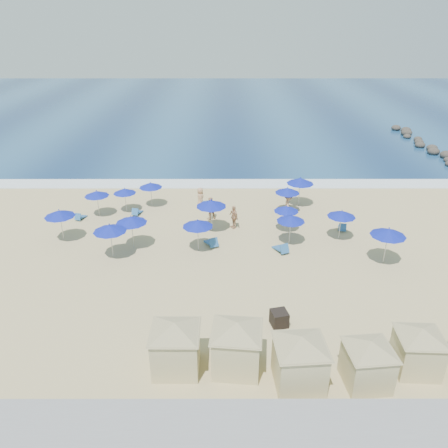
{
  "coord_description": "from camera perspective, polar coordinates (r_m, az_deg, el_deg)",
  "views": [
    {
      "loc": [
        -0.98,
        -24.49,
        14.79
      ],
      "look_at": [
        -0.96,
        3.0,
        1.66
      ],
      "focal_mm": 35.0,
      "sensor_mm": 36.0,
      "label": 1
    }
  ],
  "objects": [
    {
      "name": "beach_chair_2",
      "position": [
        37.19,
        -2.55,
        2.51
      ],
      "size": [
        0.99,
        1.51,
        0.77
      ],
      "color": "#295E98",
      "rests_on": "ground"
    },
    {
      "name": "beachgoer_0",
      "position": [
        34.87,
        -1.84,
        2.07
      ],
      "size": [
        1.1,
        1.0,
        1.84
      ],
      "primitive_type": "imported",
      "rotation": [
        0.0,
        0.0,
        3.57
      ],
      "color": "tan",
      "rests_on": "ground"
    },
    {
      "name": "cabana_2",
      "position": [
        19.88,
        9.93,
        -16.39
      ],
      "size": [
        4.53,
        4.53,
        2.85
      ],
      "color": "beige",
      "rests_on": "ground"
    },
    {
      "name": "umbrella_10",
      "position": [
        32.32,
        15.11,
        1.29
      ],
      "size": [
        2.04,
        2.04,
        2.32
      ],
      "color": "#A5A8AD",
      "rests_on": "ground"
    },
    {
      "name": "umbrella_3",
      "position": [
        29.63,
        -14.7,
        -0.51
      ],
      "size": [
        2.23,
        2.23,
        2.54
      ],
      "color": "#A5A8AD",
      "rests_on": "ground"
    },
    {
      "name": "beachgoer_2",
      "position": [
        36.04,
        8.37,
        2.51
      ],
      "size": [
        0.69,
        1.15,
        1.73
      ],
      "primitive_type": "imported",
      "rotation": [
        0.0,
        0.0,
        1.61
      ],
      "color": "tan",
      "rests_on": "ground"
    },
    {
      "name": "rock_jetty",
      "position": [
        57.21,
        26.15,
        8.31
      ],
      "size": [
        2.56,
        26.66,
        0.96
      ],
      "color": "#2B2724",
      "rests_on": "ground"
    },
    {
      "name": "umbrella_5",
      "position": [
        32.39,
        -1.68,
        2.72
      ],
      "size": [
        2.27,
        2.27,
        2.58
      ],
      "color": "#A5A8AD",
      "rests_on": "ground"
    },
    {
      "name": "ocean",
      "position": [
        80.86,
        0.67,
        15.0
      ],
      "size": [
        160.0,
        80.0,
        0.06
      ],
      "primitive_type": "cube",
      "color": "navy",
      "rests_on": "ground"
    },
    {
      "name": "umbrella_9",
      "position": [
        37.44,
        9.94,
        5.58
      ],
      "size": [
        2.29,
        2.29,
        2.61
      ],
      "color": "#A5A8AD",
      "rests_on": "ground"
    },
    {
      "name": "umbrella_13",
      "position": [
        30.63,
        -12.03,
        0.55
      ],
      "size": [
        2.18,
        2.18,
        2.48
      ],
      "color": "#A5A8AD",
      "rests_on": "ground"
    },
    {
      "name": "umbrella_0",
      "position": [
        36.48,
        -16.3,
        3.85
      ],
      "size": [
        1.97,
        1.97,
        2.24
      ],
      "color": "#A5A8AD",
      "rests_on": "ground"
    },
    {
      "name": "trash_bin",
      "position": [
        23.66,
        7.22,
        -12.13
      ],
      "size": [
        1.01,
        1.01,
        0.84
      ],
      "primitive_type": "cube",
      "rotation": [
        0.0,
        0.0,
        0.23
      ],
      "color": "black",
      "rests_on": "ground"
    },
    {
      "name": "surf_line",
      "position": [
        42.64,
        1.28,
        5.28
      ],
      "size": [
        160.0,
        2.5,
        0.08
      ],
      "primitive_type": "cube",
      "color": "white",
      "rests_on": "ground"
    },
    {
      "name": "beach_chair_3",
      "position": [
        31.01,
        -1.61,
        -2.42
      ],
      "size": [
        1.14,
        1.52,
        0.77
      ],
      "color": "#295E98",
      "rests_on": "ground"
    },
    {
      "name": "cabana_3",
      "position": [
        20.69,
        18.37,
        -16.15
      ],
      "size": [
        4.08,
        4.08,
        2.57
      ],
      "color": "beige",
      "rests_on": "ground"
    },
    {
      "name": "umbrella_6",
      "position": [
        29.66,
        -3.47,
        0.08
      ],
      "size": [
        2.1,
        2.1,
        2.39
      ],
      "color": "#A5A8AD",
      "rests_on": "ground"
    },
    {
      "name": "beachgoer_3",
      "position": [
        36.87,
        -3.11,
        3.4
      ],
      "size": [
        0.79,
        1.02,
        1.86
      ],
      "primitive_type": "imported",
      "rotation": [
        0.0,
        0.0,
        1.82
      ],
      "color": "tan",
      "rests_on": "ground"
    },
    {
      "name": "umbrella_4",
      "position": [
        37.4,
        -9.57,
        5.04
      ],
      "size": [
        1.95,
        1.95,
        2.22
      ],
      "color": "#A5A8AD",
      "rests_on": "ground"
    },
    {
      "name": "beachgoer_1",
      "position": [
        33.37,
        1.27,
        0.95
      ],
      "size": [
        0.93,
        1.15,
        1.83
      ],
      "primitive_type": "imported",
      "rotation": [
        0.0,
        0.0,
        5.25
      ],
      "color": "tan",
      "rests_on": "ground"
    },
    {
      "name": "seawall",
      "position": [
        17.94,
        3.47,
        -26.56
      ],
      "size": [
        160.0,
        6.1,
        1.22
      ],
      "color": "gray",
      "rests_on": "ground"
    },
    {
      "name": "beach_chair_0",
      "position": [
        36.9,
        -18.28,
        0.9
      ],
      "size": [
        0.8,
        1.25,
        0.64
      ],
      "color": "#295E98",
      "rests_on": "ground"
    },
    {
      "name": "umbrella_12",
      "position": [
        35.94,
        8.29,
        4.37
      ],
      "size": [
        2.01,
        2.01,
        2.29
      ],
      "color": "#A5A8AD",
      "rests_on": "ground"
    },
    {
      "name": "ground",
      "position": [
        28.63,
        1.93,
        -5.6
      ],
      "size": [
        160.0,
        160.0,
        0.0
      ],
      "primitive_type": "plane",
      "color": "tan",
      "rests_on": "ground"
    },
    {
      "name": "umbrella_11",
      "position": [
        29.89,
        20.69,
        -1.01
      ],
      "size": [
        2.3,
        2.3,
        2.62
      ],
      "color": "#A5A8AD",
      "rests_on": "ground"
    },
    {
      "name": "umbrella_2",
      "position": [
        36.77,
        -12.86,
        4.24
      ],
      "size": [
        1.86,
        1.86,
        2.12
      ],
      "color": "#A5A8AD",
      "rests_on": "ground"
    },
    {
      "name": "umbrella_1",
      "position": [
        33.1,
        -20.7,
        1.3
      ],
      "size": [
        2.16,
        2.16,
        2.46
      ],
      "color": "#A5A8AD",
      "rests_on": "ground"
    },
    {
      "name": "beach_chair_1",
      "position": [
        36.59,
        -11.33,
        1.55
      ],
      "size": [
        0.82,
        1.31,
        0.67
      ],
      "color": "#295E98",
      "rests_on": "ground"
    },
    {
      "name": "umbrella_7",
      "position": [
        32.79,
        8.15,
        1.99
      ],
      "size": [
        1.86,
        1.86,
        2.12
      ],
      "color": "#A5A8AD",
      "rests_on": "ground"
    },
    {
      "name": "umbrella_8",
      "position": [
        30.92,
        8.73,
        0.74
      ],
      "size": [
        2.01,
        2.01,
        2.29
      ],
      "color": "#A5A8AD",
      "rests_on": "ground"
    },
    {
      "name": "cabana_0",
      "position": [
        20.43,
        -6.37,
        -14.79
      ],
      "size": [
        4.53,
        4.53,
        2.84
      ],
      "color": "beige",
      "rests_on": "ground"
    },
    {
      "name": "cabana_4",
      "position": [
        22.16,
        24.15,
        -14.1
      ],
      "size": [
        4.09,
        4.09,
        2.57
      ],
      "color": "beige",
      "rests_on": "ground"
    },
    {
      "name": "beach_chair_4",
      "position": [
        30.46,
        7.53,
        -3.2
      ],
      "size": [
        1.14,
        1.53,
        0.77
      ],
      "color": "#295E98",
      "rests_on": "ground"
    },
    {
      "name": "beach_chair_5",
      "position": [
        34.44,
        15.19,
        -0.42
      ],
      "size": [
        0.83,
        1.35,
        0.69
      ],
      "color": "#295E98",
      "rests_on": "ground"
    },
    {
      "name": "cabana_1",
      "position": [
        20.31,
        1.66,
        -14.83
      ],
      "size": [
        4.55,
        4.55,
        2.87
      ],
      "color": "beige",
      "rests_on": "ground"
    }
  ]
}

